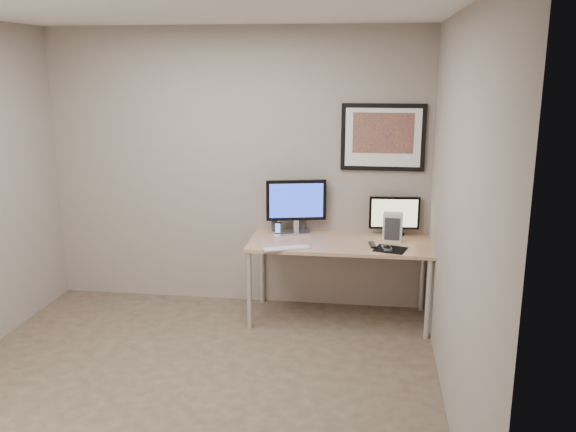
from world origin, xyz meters
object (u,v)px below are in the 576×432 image
(framed_art, at_px, (383,137))
(fan_unit, at_px, (393,227))
(monitor_large, at_px, (296,204))
(phone_dock, at_px, (278,229))
(speaker_right, at_px, (301,223))
(monitor_tv, at_px, (394,215))
(desk, at_px, (340,249))
(keyboard, at_px, (286,248))
(speaker_left, at_px, (277,222))

(framed_art, height_order, fan_unit, framed_art)
(monitor_large, distance_m, phone_dock, 0.28)
(monitor_large, bearing_deg, speaker_right, 52.18)
(fan_unit, bearing_deg, monitor_tv, 90.59)
(desk, height_order, monitor_tv, monitor_tv)
(desk, distance_m, keyboard, 0.53)
(speaker_right, xyz_separation_m, phone_dock, (-0.20, -0.18, -0.02))
(framed_art, distance_m, keyboard, 1.34)
(monitor_tv, distance_m, phone_dock, 1.07)
(keyboard, bearing_deg, monitor_tv, 9.59)
(speaker_right, bearing_deg, monitor_tv, -11.72)
(phone_dock, height_order, fan_unit, fan_unit)
(monitor_tv, relative_size, keyboard, 1.12)
(desk, xyz_separation_m, keyboard, (-0.44, -0.29, 0.07))
(monitor_large, distance_m, speaker_left, 0.25)
(desk, height_order, framed_art, framed_art)
(desk, bearing_deg, monitor_tv, 30.91)
(desk, distance_m, speaker_left, 0.66)
(monitor_large, relative_size, speaker_left, 2.75)
(desk, xyz_separation_m, framed_art, (0.35, 0.33, 0.96))
(speaker_right, relative_size, fan_unit, 0.65)
(monitor_tv, distance_m, fan_unit, 0.22)
(monitor_large, bearing_deg, fan_unit, -21.68)
(monitor_large, height_order, speaker_left, monitor_large)
(speaker_left, relative_size, phone_dock, 1.56)
(speaker_left, height_order, keyboard, speaker_left)
(desk, xyz_separation_m, speaker_left, (-0.60, 0.23, 0.16))
(monitor_tv, height_order, fan_unit, monitor_tv)
(phone_dock, relative_size, keyboard, 0.31)
(monitor_tv, height_order, speaker_right, monitor_tv)
(desk, bearing_deg, monitor_large, 152.14)
(desk, xyz_separation_m, fan_unit, (0.46, 0.08, 0.19))
(monitor_tv, bearing_deg, keyboard, -152.50)
(speaker_left, bearing_deg, framed_art, 30.47)
(speaker_left, xyz_separation_m, speaker_right, (0.22, 0.08, -0.02))
(monitor_tv, distance_m, speaker_right, 0.86)
(keyboard, bearing_deg, desk, 10.69)
(desk, relative_size, fan_unit, 6.29)
(phone_dock, height_order, keyboard, phone_dock)
(monitor_large, xyz_separation_m, fan_unit, (0.88, -0.14, -0.15))
(monitor_tv, relative_size, fan_unit, 1.80)
(framed_art, height_order, speaker_left, framed_art)
(framed_art, distance_m, monitor_tv, 0.71)
(phone_dock, bearing_deg, monitor_tv, 15.96)
(keyboard, bearing_deg, speaker_left, 85.11)
(monitor_tv, xyz_separation_m, phone_dock, (-1.05, -0.16, -0.13))
(framed_art, relative_size, keyboard, 1.83)
(framed_art, xyz_separation_m, monitor_tv, (0.13, -0.05, -0.70))
(desk, relative_size, monitor_large, 2.93)
(monitor_large, relative_size, phone_dock, 4.28)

